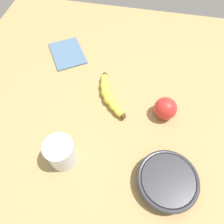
{
  "coord_description": "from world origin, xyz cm",
  "views": [
    {
      "loc": [
        -35.87,
        -6.96,
        62.85
      ],
      "look_at": [
        -0.64,
        0.04,
        5.0
      ],
      "focal_mm": 34.05,
      "sensor_mm": 36.0,
      "label": 1
    }
  ],
  "objects_px": {
    "ceramic_bowl": "(167,181)",
    "banana": "(109,95)",
    "apple_fruit": "(165,108)",
    "smoothie_glass": "(61,153)"
  },
  "relations": [
    {
      "from": "ceramic_bowl",
      "to": "apple_fruit",
      "type": "height_order",
      "value": "apple_fruit"
    },
    {
      "from": "banana",
      "to": "apple_fruit",
      "type": "height_order",
      "value": "apple_fruit"
    },
    {
      "from": "banana",
      "to": "smoothie_glass",
      "type": "bearing_deg",
      "value": -50.99
    },
    {
      "from": "banana",
      "to": "ceramic_bowl",
      "type": "bearing_deg",
      "value": 9.12
    },
    {
      "from": "banana",
      "to": "smoothie_glass",
      "type": "xyz_separation_m",
      "value": [
        -0.24,
        0.09,
        0.02
      ]
    },
    {
      "from": "banana",
      "to": "apple_fruit",
      "type": "xyz_separation_m",
      "value": [
        -0.03,
        -0.19,
        0.02
      ]
    },
    {
      "from": "smoothie_glass",
      "to": "ceramic_bowl",
      "type": "distance_m",
      "value": 0.3
    },
    {
      "from": "banana",
      "to": "ceramic_bowl",
      "type": "xyz_separation_m",
      "value": [
        -0.25,
        -0.21,
        0.01
      ]
    },
    {
      "from": "smoothie_glass",
      "to": "apple_fruit",
      "type": "bearing_deg",
      "value": -52.99
    },
    {
      "from": "ceramic_bowl",
      "to": "banana",
      "type": "bearing_deg",
      "value": 39.97
    }
  ]
}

